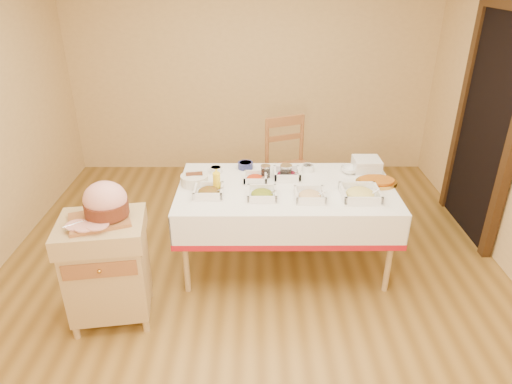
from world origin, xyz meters
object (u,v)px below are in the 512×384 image
dining_table (285,203)px  bread_basket (195,180)px  preserve_jar_left (266,172)px  dining_chair (290,167)px  preserve_jar_right (286,173)px  plate_stack (367,165)px  mustard_bottle (217,181)px  brass_platter (376,182)px  butcher_cart (107,265)px  ham_on_board (105,204)px

dining_table → bread_basket: (-0.77, 0.05, 0.21)m
preserve_jar_left → dining_table: bearing=-49.4°
preserve_jar_left → bread_basket: bearing=-166.1°
dining_chair → preserve_jar_right: size_ratio=7.88×
bread_basket → plate_stack: 1.55m
mustard_bottle → preserve_jar_right: bearing=19.8°
dining_chair → brass_platter: dining_chair is taller
butcher_cart → mustard_bottle: bearing=40.9°
preserve_jar_left → bread_basket: size_ratio=0.47×
butcher_cart → bread_basket: 1.01m
bread_basket → brass_platter: bearing=-0.1°
dining_chair → dining_table: bearing=-96.7°
preserve_jar_left → plate_stack: size_ratio=0.47×
dining_table → butcher_cart: (-1.34, -0.72, -0.12)m
dining_chair → butcher_cart: bearing=-131.3°
preserve_jar_left → brass_platter: bearing=-9.2°
preserve_jar_right → mustard_bottle: 0.62m
dining_table → dining_chair: 0.94m
dining_chair → preserve_jar_left: dining_chair is taller
plate_stack → ham_on_board: bearing=-153.4°
dining_table → mustard_bottle: size_ratio=9.47×
preserve_jar_right → plate_stack: 0.77m
dining_chair → ham_on_board: size_ratio=2.46×
butcher_cart → mustard_bottle: 1.08m
preserve_jar_right → bread_basket: (-0.78, -0.10, -0.02)m
dining_table → preserve_jar_right: bearing=87.1°
dining_chair → plate_stack: (0.64, -0.59, 0.28)m
butcher_cart → brass_platter: butcher_cart is taller
brass_platter → plate_stack: bearing=94.3°
bread_basket → plate_stack: plate_stack is taller
butcher_cart → bread_basket: (0.57, 0.77, 0.33)m
butcher_cart → ham_on_board: size_ratio=1.98×
butcher_cart → ham_on_board: ham_on_board is taller
ham_on_board → brass_platter: 2.21m
plate_stack → dining_table: bearing=-155.9°
dining_chair → preserve_jar_right: (-0.10, -0.78, 0.28)m
dining_chair → ham_on_board: 2.19m
brass_platter → butcher_cart: bearing=-160.0°
butcher_cart → ham_on_board: bearing=38.1°
dining_table → dining_chair: bearing=83.3°
dining_table → brass_platter: 0.80m
dining_table → butcher_cart: bearing=-151.6°
ham_on_board → dining_table: bearing=28.0°
butcher_cart → bread_basket: bread_basket is taller
mustard_bottle → brass_platter: bearing=4.5°
bread_basket → plate_stack: size_ratio=1.00×
dining_chair → bread_basket: (-0.88, -0.88, 0.27)m
plate_stack → brass_platter: bearing=-85.7°
preserve_jar_right → mustard_bottle: size_ratio=0.69×
dining_table → brass_platter: bearing=3.3°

